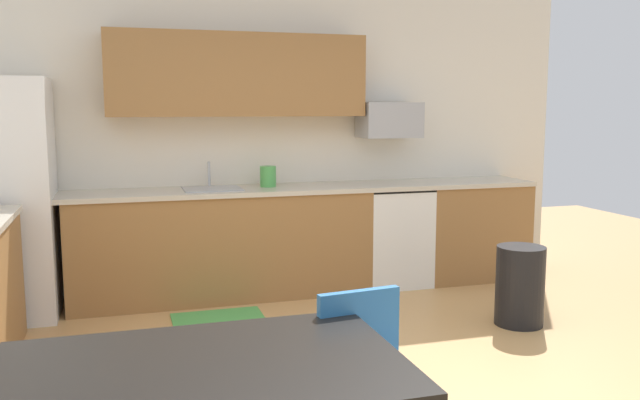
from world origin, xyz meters
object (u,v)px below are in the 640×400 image
object	(u,v)px
microwave	(389,120)
trash_bin	(520,286)
chair_near_table	(370,376)
refrigerator	(1,200)
kettle	(268,178)
oven_range	(392,235)
dining_table	(203,382)

from	to	relation	value
microwave	trash_bin	world-z (taller)	microwave
trash_bin	chair_near_table	bearing A→B (deg)	-137.23
refrigerator	chair_near_table	bearing A→B (deg)	-58.70
microwave	kettle	bearing A→B (deg)	-177.51
oven_range	chair_near_table	xyz separation A→B (m)	(-1.42, -3.12, 0.05)
oven_range	kettle	xyz separation A→B (m)	(-1.15, 0.05, 0.56)
trash_bin	microwave	bearing A→B (deg)	106.95
oven_range	trash_bin	size ratio (longest dim) A/B	1.52
microwave	trash_bin	bearing A→B (deg)	-73.05
microwave	kettle	xyz separation A→B (m)	(-1.15, -0.05, -0.49)
microwave	kettle	distance (m)	1.25
oven_range	chair_near_table	size ratio (longest dim) A/B	1.07
chair_near_table	trash_bin	size ratio (longest dim) A/B	1.42
dining_table	kettle	size ratio (longest dim) A/B	7.00
dining_table	chair_near_table	distance (m)	0.82
chair_near_table	trash_bin	world-z (taller)	chair_near_table
oven_range	trash_bin	xyz separation A→B (m)	(0.46, -1.39, -0.16)
chair_near_table	kettle	size ratio (longest dim) A/B	4.25
microwave	refrigerator	bearing A→B (deg)	-176.85
dining_table	kettle	distance (m)	3.63
refrigerator	microwave	world-z (taller)	refrigerator
dining_table	kettle	xyz separation A→B (m)	(1.00, 3.48, 0.33)
trash_bin	refrigerator	bearing A→B (deg)	160.56
refrigerator	kettle	bearing A→B (deg)	3.52
refrigerator	oven_range	distance (m)	3.30
dining_table	trash_bin	world-z (taller)	dining_table
dining_table	microwave	bearing A→B (deg)	58.62
refrigerator	chair_near_table	xyz separation A→B (m)	(1.85, -3.04, -0.42)
microwave	chair_near_table	distance (m)	3.66
kettle	chair_near_table	bearing A→B (deg)	-94.75
refrigerator	microwave	distance (m)	3.32
dining_table	chair_near_table	bearing A→B (deg)	22.28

